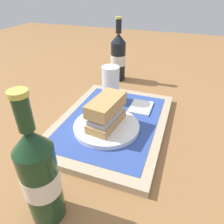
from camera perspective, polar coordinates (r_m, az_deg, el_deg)
The scene contains 9 objects.
ground_plane at distance 0.66m, azimuth 0.00°, elevation -3.69°, with size 3.00×3.00×0.00m, color olive.
tray at distance 0.65m, azimuth 0.00°, elevation -2.98°, with size 0.44×0.32×0.02m, color tan.
placemat at distance 0.64m, azimuth 0.00°, elevation -2.21°, with size 0.38×0.27×0.00m, color #2D4793.
plate at distance 0.61m, azimuth -1.49°, elevation -3.96°, with size 0.19×0.19×0.01m, color white.
sandwich at distance 0.58m, azimuth -1.40°, elevation 0.22°, with size 0.14×0.08×0.08m.
beer_glass at distance 0.72m, azimuth -0.37°, elevation 8.03°, with size 0.06×0.06×0.12m.
napkin_folded at distance 0.71m, azimuth 7.92°, elevation 1.35°, with size 0.09×0.07×0.01m, color white.
beer_bottle at distance 0.94m, azimuth 1.70°, elevation 14.88°, with size 0.07×0.07×0.27m.
second_bottle at distance 0.39m, azimuth -19.10°, elevation -16.21°, with size 0.07×0.07×0.27m.
Camera 1 is at (-0.50, -0.18, 0.39)m, focal length 33.39 mm.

